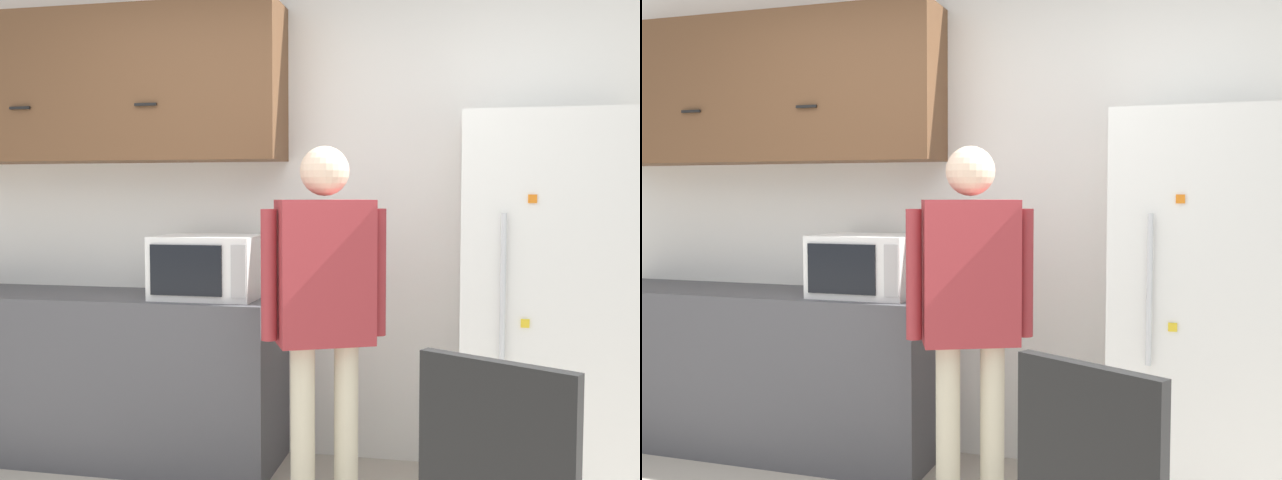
# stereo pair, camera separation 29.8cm
# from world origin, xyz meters

# --- Properties ---
(back_wall) EXTENTS (6.00, 0.06, 2.70)m
(back_wall) POSITION_xyz_m (0.00, 1.98, 1.35)
(back_wall) COLOR white
(back_wall) RESTS_ON ground_plane
(counter) EXTENTS (2.08, 0.55, 0.90)m
(counter) POSITION_xyz_m (-1.16, 1.67, 0.45)
(counter) COLOR #4C4C51
(counter) RESTS_ON ground_plane
(upper_cabinets) EXTENTS (2.08, 0.34, 0.82)m
(upper_cabinets) POSITION_xyz_m (-1.16, 1.78, 2.03)
(upper_cabinets) COLOR brown
(microwave) EXTENTS (0.53, 0.43, 0.33)m
(microwave) POSITION_xyz_m (-0.47, 1.66, 1.07)
(microwave) COLOR white
(microwave) RESTS_ON counter
(person) EXTENTS (0.52, 0.38, 1.65)m
(person) POSITION_xyz_m (0.23, 1.24, 1.01)
(person) COLOR beige
(person) RESTS_ON ground_plane
(refrigerator) EXTENTS (0.79, 0.69, 1.81)m
(refrigerator) POSITION_xyz_m (1.21, 1.60, 0.90)
(refrigerator) COLOR white
(refrigerator) RESTS_ON ground_plane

